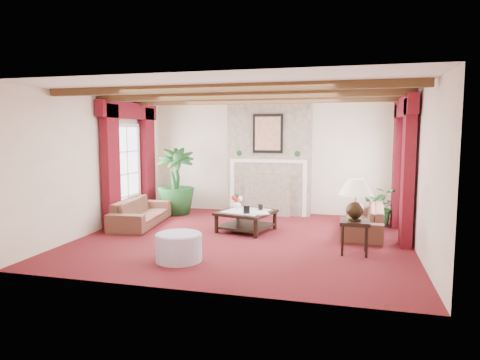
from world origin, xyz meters
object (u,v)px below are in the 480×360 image
(sofa_right, at_px, (363,215))
(ottoman, at_px, (179,247))
(side_table, at_px, (354,237))
(sofa_left, at_px, (141,208))
(potted_palm, at_px, (176,196))
(coffee_table, at_px, (246,221))

(sofa_right, bearing_deg, ottoman, -44.87)
(side_table, bearing_deg, sofa_left, 166.21)
(potted_palm, distance_m, side_table, 4.83)
(sofa_left, distance_m, sofa_right, 4.60)
(ottoman, bearing_deg, sofa_left, 129.28)
(sofa_left, distance_m, coffee_table, 2.32)
(sofa_left, bearing_deg, ottoman, -147.63)
(sofa_left, height_order, side_table, sofa_left)
(potted_palm, height_order, ottoman, potted_palm)
(sofa_left, distance_m, potted_palm, 1.37)
(sofa_right, xyz_separation_m, potted_palm, (-4.35, 0.97, 0.08))
(potted_palm, distance_m, coffee_table, 2.47)
(coffee_table, bearing_deg, sofa_right, 23.21)
(sofa_right, bearing_deg, potted_palm, -99.60)
(sofa_right, distance_m, ottoman, 3.79)
(coffee_table, relative_size, side_table, 1.80)
(potted_palm, distance_m, ottoman, 3.84)
(potted_palm, xyz_separation_m, coffee_table, (2.08, -1.32, -0.25))
(sofa_right, distance_m, coffee_table, 2.30)
(sofa_left, bearing_deg, coffee_table, -96.19)
(potted_palm, height_order, coffee_table, potted_palm)
(potted_palm, xyz_separation_m, ottoman, (1.54, -3.51, -0.24))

